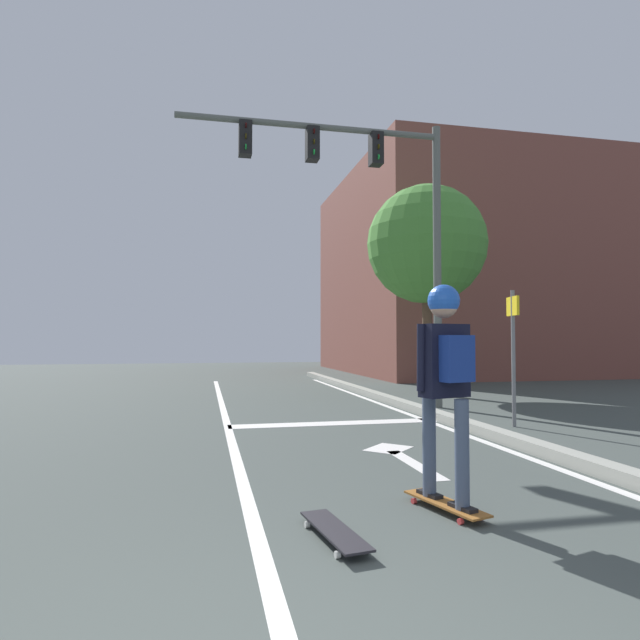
% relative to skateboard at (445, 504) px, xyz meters
% --- Properties ---
extents(lane_line_center, '(0.12, 20.00, 0.01)m').
position_rel_skateboard_xyz_m(lane_line_center, '(-1.50, 3.69, -0.06)').
color(lane_line_center, silver).
rests_on(lane_line_center, ground).
extents(lane_line_curbside, '(0.12, 20.00, 0.01)m').
position_rel_skateboard_xyz_m(lane_line_curbside, '(1.77, 3.69, -0.06)').
color(lane_line_curbside, silver).
rests_on(lane_line_curbside, ground).
extents(stop_bar, '(3.42, 0.40, 0.01)m').
position_rel_skateboard_xyz_m(stop_bar, '(0.21, 4.46, -0.06)').
color(stop_bar, silver).
rests_on(stop_bar, ground).
extents(lane_arrow_stem, '(0.16, 1.40, 0.01)m').
position_rel_skateboard_xyz_m(lane_arrow_stem, '(0.38, 1.54, -0.06)').
color(lane_arrow_stem, silver).
rests_on(lane_arrow_stem, ground).
extents(lane_arrow_head, '(0.71, 0.71, 0.01)m').
position_rel_skateboard_xyz_m(lane_arrow_head, '(0.38, 2.39, -0.06)').
color(lane_arrow_head, silver).
rests_on(lane_arrow_head, ground).
extents(curb_strip, '(0.24, 24.00, 0.14)m').
position_rel_skateboard_xyz_m(curb_strip, '(2.02, 3.69, 0.01)').
color(curb_strip, '#96978C').
rests_on(curb_strip, ground).
extents(skateboard, '(0.41, 0.84, 0.07)m').
position_rel_skateboard_xyz_m(skateboard, '(0.00, 0.00, 0.00)').
color(skateboard, '#915924').
rests_on(skateboard, ground).
extents(skater, '(0.46, 0.63, 1.72)m').
position_rel_skateboard_xyz_m(skater, '(0.00, -0.01, 1.11)').
color(skater, '#404E65').
rests_on(skater, skateboard).
extents(spare_skateboard, '(0.33, 0.86, 0.07)m').
position_rel_skateboard_xyz_m(spare_skateboard, '(-0.99, -0.39, 0.00)').
color(spare_skateboard, black).
rests_on(spare_skateboard, ground).
extents(traffic_signal_mast, '(5.22, 0.34, 5.68)m').
position_rel_skateboard_xyz_m(traffic_signal_mast, '(1.20, 5.96, 4.18)').
color(traffic_signal_mast, '#5C6159').
rests_on(traffic_signal_mast, ground).
extents(street_sign_post, '(0.13, 0.44, 2.13)m').
position_rel_skateboard_xyz_m(street_sign_post, '(2.86, 3.55, 1.34)').
color(street_sign_post, slate).
rests_on(street_sign_post, ground).
extents(roadside_tree, '(2.99, 2.99, 5.25)m').
position_rel_skateboard_xyz_m(roadside_tree, '(3.59, 8.49, 3.68)').
color(roadside_tree, brown).
rests_on(roadside_tree, ground).
extents(building_block, '(12.94, 10.94, 8.24)m').
position_rel_skateboard_xyz_m(building_block, '(10.39, 17.02, 4.06)').
color(building_block, brown).
rests_on(building_block, ground).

